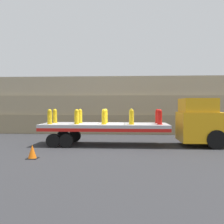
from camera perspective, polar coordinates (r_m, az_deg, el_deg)
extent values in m
plane|color=#2D2D30|center=(16.15, -1.67, -7.54)|extent=(120.00, 120.00, 0.00)
cube|color=gray|center=(23.26, -0.01, -2.63)|extent=(60.00, 3.00, 1.71)
cube|color=tan|center=(23.35, 0.01, 1.57)|extent=(60.00, 3.00, 1.71)
cube|color=tan|center=(23.56, 0.04, 5.72)|extent=(60.00, 3.00, 1.71)
cube|color=orange|center=(16.59, 19.82, -3.17)|extent=(2.79, 2.48, 1.80)
cube|color=orange|center=(16.46, 18.93, 1.45)|extent=(1.95, 2.28, 0.86)
cube|color=black|center=(16.79, 22.35, -1.90)|extent=(1.12, 2.19, 1.01)
cylinder|color=black|center=(15.69, 22.73, -5.85)|extent=(1.12, 0.28, 1.12)
cylinder|color=black|center=(17.92, 20.25, -4.92)|extent=(1.12, 0.28, 1.12)
cube|color=#B2B2B7|center=(16.00, -1.67, -3.03)|extent=(8.03, 2.54, 0.20)
cube|color=red|center=(14.80, -2.11, -4.18)|extent=(8.03, 0.08, 0.20)
cube|color=red|center=(17.23, -1.29, -3.37)|extent=(8.03, 0.08, 0.20)
cylinder|color=black|center=(15.31, -10.39, -6.50)|extent=(0.83, 0.30, 0.83)
cylinder|color=black|center=(17.57, -8.53, -5.45)|extent=(0.83, 0.30, 0.83)
cylinder|color=black|center=(15.53, -13.28, -6.40)|extent=(0.83, 0.30, 0.83)
cylinder|color=black|center=(17.76, -11.08, -5.39)|extent=(0.83, 0.30, 0.83)
cylinder|color=gold|center=(16.12, -14.05, -2.63)|extent=(0.35, 0.35, 0.03)
cylinder|color=gold|center=(16.10, -14.05, -1.37)|extent=(0.28, 0.28, 0.75)
sphere|color=gold|center=(16.08, -14.06, 0.17)|extent=(0.27, 0.27, 0.27)
cylinder|color=gold|center=(15.91, -14.27, -1.08)|extent=(0.13, 0.10, 0.13)
cylinder|color=gold|center=(16.28, -13.85, -1.02)|extent=(0.13, 0.10, 0.13)
cylinder|color=gold|center=(17.19, -12.91, -2.37)|extent=(0.35, 0.35, 0.03)
cylinder|color=gold|center=(17.17, -12.92, -1.18)|extent=(0.28, 0.28, 0.75)
sphere|color=gold|center=(17.15, -12.93, 0.26)|extent=(0.27, 0.27, 0.27)
cylinder|color=gold|center=(16.98, -13.11, -0.91)|extent=(0.13, 0.10, 0.13)
cylinder|color=gold|center=(17.35, -12.74, -0.85)|extent=(0.13, 0.10, 0.13)
cylinder|color=gold|center=(15.69, -8.09, -2.72)|extent=(0.35, 0.35, 0.03)
cylinder|color=gold|center=(15.67, -8.09, -1.41)|extent=(0.28, 0.28, 0.75)
sphere|color=gold|center=(15.65, -8.10, 0.17)|extent=(0.27, 0.27, 0.27)
cylinder|color=gold|center=(15.47, -8.24, -1.12)|extent=(0.13, 0.10, 0.13)
cylinder|color=gold|center=(15.85, -7.95, -1.06)|extent=(0.13, 0.10, 0.13)
cylinder|color=gold|center=(16.78, -7.31, -2.44)|extent=(0.35, 0.35, 0.03)
cylinder|color=gold|center=(16.76, -7.32, -1.22)|extent=(0.28, 0.28, 0.75)
sphere|color=gold|center=(16.75, -7.32, 0.26)|extent=(0.27, 0.27, 0.27)
cylinder|color=gold|center=(16.57, -7.44, -0.94)|extent=(0.13, 0.10, 0.13)
cylinder|color=gold|center=(16.94, -7.19, -0.89)|extent=(0.13, 0.10, 0.13)
cylinder|color=gold|center=(15.43, -1.86, -2.77)|extent=(0.35, 0.35, 0.03)
cylinder|color=gold|center=(15.41, -1.86, -1.45)|extent=(0.28, 0.28, 0.75)
sphere|color=gold|center=(15.39, -1.86, 0.16)|extent=(0.27, 0.27, 0.27)
cylinder|color=gold|center=(15.22, -1.93, -1.15)|extent=(0.13, 0.10, 0.13)
cylinder|color=gold|center=(15.60, -1.80, -1.08)|extent=(0.13, 0.10, 0.13)
cylinder|color=gold|center=(16.54, -1.49, -2.48)|extent=(0.35, 0.35, 0.03)
cylinder|color=gold|center=(16.52, -1.49, -1.25)|extent=(0.28, 0.28, 0.75)
sphere|color=gold|center=(16.51, -1.49, 0.25)|extent=(0.27, 0.27, 0.27)
cylinder|color=gold|center=(16.33, -1.55, -0.97)|extent=(0.13, 0.10, 0.13)
cylinder|color=gold|center=(16.71, -1.43, -0.91)|extent=(0.13, 0.10, 0.13)
cylinder|color=gold|center=(15.36, 4.50, -2.80)|extent=(0.35, 0.35, 0.03)
cylinder|color=gold|center=(15.34, 4.50, -1.47)|extent=(0.28, 0.28, 0.75)
sphere|color=gold|center=(15.32, 4.50, 0.15)|extent=(0.27, 0.27, 0.27)
cylinder|color=gold|center=(15.15, 4.51, -1.17)|extent=(0.13, 0.10, 0.13)
cylinder|color=gold|center=(15.53, 4.49, -1.10)|extent=(0.13, 0.10, 0.13)
cylinder|color=gold|center=(16.48, 4.44, -2.50)|extent=(0.35, 0.35, 0.03)
cylinder|color=gold|center=(16.46, 4.44, -1.26)|extent=(0.28, 0.28, 0.75)
sphere|color=gold|center=(16.44, 4.44, 0.24)|extent=(0.27, 0.27, 0.27)
cylinder|color=gold|center=(16.26, 4.45, -0.98)|extent=(0.13, 0.10, 0.13)
cylinder|color=gold|center=(16.64, 4.43, -0.92)|extent=(0.13, 0.10, 0.13)
cylinder|color=red|center=(15.48, 10.83, -2.79)|extent=(0.35, 0.35, 0.03)
cylinder|color=red|center=(15.46, 10.84, -1.47)|extent=(0.28, 0.28, 0.75)
sphere|color=red|center=(15.44, 10.85, 0.14)|extent=(0.27, 0.27, 0.27)
cylinder|color=red|center=(15.27, 10.93, -1.17)|extent=(0.13, 0.10, 0.13)
cylinder|color=red|center=(15.65, 10.75, -1.10)|extent=(0.13, 0.10, 0.13)
cylinder|color=red|center=(16.59, 10.35, -2.50)|extent=(0.35, 0.35, 0.03)
cylinder|color=red|center=(16.57, 10.36, -1.26)|extent=(0.28, 0.28, 0.75)
sphere|color=red|center=(16.55, 10.36, 0.23)|extent=(0.27, 0.27, 0.27)
cylinder|color=red|center=(16.38, 10.44, -0.98)|extent=(0.13, 0.10, 0.13)
cylinder|color=red|center=(16.76, 10.28, -0.93)|extent=(0.13, 0.10, 0.13)
cube|color=yellow|center=(15.95, -1.67, 0.71)|extent=(0.05, 2.74, 0.01)
cube|color=yellow|center=(15.88, 4.47, 0.70)|extent=(0.05, 2.74, 0.01)
cube|color=black|center=(12.72, -17.75, -10.04)|extent=(0.52, 0.52, 0.03)
cone|color=orange|center=(12.66, -17.76, -8.56)|extent=(0.40, 0.40, 0.64)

